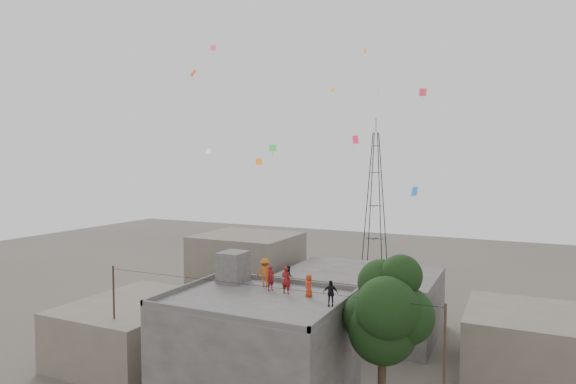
% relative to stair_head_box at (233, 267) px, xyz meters
% --- Properties ---
extents(main_building, '(10.00, 8.00, 6.10)m').
position_rel_stair_head_box_xyz_m(main_building, '(3.20, -2.60, -4.05)').
color(main_building, '#494744').
rests_on(main_building, ground).
extents(parapet, '(10.00, 8.00, 0.30)m').
position_rel_stair_head_box_xyz_m(parapet, '(3.20, -2.60, -0.85)').
color(parapet, '#494744').
rests_on(parapet, main_building).
extents(stair_head_box, '(1.60, 1.80, 2.00)m').
position_rel_stair_head_box_xyz_m(stair_head_box, '(0.00, 0.00, 0.00)').
color(stair_head_box, '#494744').
rests_on(stair_head_box, main_building).
extents(neighbor_west, '(8.00, 10.00, 4.00)m').
position_rel_stair_head_box_xyz_m(neighbor_west, '(-7.80, -0.60, -5.10)').
color(neighbor_west, '#665C51').
rests_on(neighbor_west, ground).
extents(neighbor_north, '(12.00, 9.00, 5.00)m').
position_rel_stair_head_box_xyz_m(neighbor_north, '(5.20, 11.40, -4.60)').
color(neighbor_north, '#494744').
rests_on(neighbor_north, ground).
extents(neighbor_northwest, '(9.00, 8.00, 7.00)m').
position_rel_stair_head_box_xyz_m(neighbor_northwest, '(-6.80, 13.40, -3.60)').
color(neighbor_northwest, '#665C51').
rests_on(neighbor_northwest, ground).
extents(neighbor_east, '(7.00, 8.00, 4.40)m').
position_rel_stair_head_box_xyz_m(neighbor_east, '(17.20, 7.40, -4.90)').
color(neighbor_east, '#665C51').
rests_on(neighbor_east, ground).
extents(tree, '(4.90, 4.60, 9.10)m').
position_rel_stair_head_box_xyz_m(tree, '(10.57, -2.00, -1.00)').
color(tree, black).
rests_on(tree, ground).
extents(utility_line, '(20.12, 0.62, 7.40)m').
position_rel_stair_head_box_xyz_m(utility_line, '(3.70, -3.85, -3.27)').
color(utility_line, black).
rests_on(utility_line, ground).
extents(transmission_tower, '(2.97, 2.97, 20.01)m').
position_rel_stair_head_box_xyz_m(transmission_tower, '(-0.80, 37.40, 1.97)').
color(transmission_tower, black).
rests_on(transmission_tower, ground).
extents(person_red_adult, '(0.62, 0.43, 1.63)m').
position_rel_stair_head_box_xyz_m(person_red_adult, '(4.30, -0.99, -0.19)').
color(person_red_adult, maroon).
rests_on(person_red_adult, main_building).
extents(person_orange_child, '(0.73, 0.76, 1.31)m').
position_rel_stair_head_box_xyz_m(person_orange_child, '(5.78, -1.01, -0.34)').
color(person_orange_child, red).
rests_on(person_orange_child, main_building).
extents(person_dark_child, '(0.79, 0.81, 1.32)m').
position_rel_stair_head_box_xyz_m(person_dark_child, '(3.71, 0.59, -0.34)').
color(person_dark_child, black).
rests_on(person_dark_child, main_building).
extents(person_dark_adult, '(0.89, 0.57, 1.40)m').
position_rel_stair_head_box_xyz_m(person_dark_adult, '(7.54, -2.17, -0.30)').
color(person_dark_adult, black).
rests_on(person_dark_adult, main_building).
extents(person_orange_adult, '(1.26, 0.91, 1.75)m').
position_rel_stair_head_box_xyz_m(person_orange_adult, '(2.33, 0.05, -0.12)').
color(person_orange_adult, '#BE5715').
rests_on(person_orange_adult, main_building).
extents(person_red_child, '(0.53, 0.64, 1.50)m').
position_rel_stair_head_box_xyz_m(person_red_child, '(3.13, -0.73, -0.25)').
color(person_red_child, maroon).
rests_on(person_red_child, main_building).
extents(kites, '(19.83, 16.52, 10.80)m').
position_rel_stair_head_box_xyz_m(kites, '(3.45, 4.09, 9.64)').
color(kites, orange).
rests_on(kites, ground).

